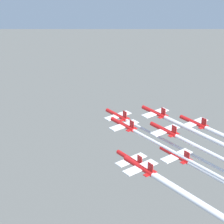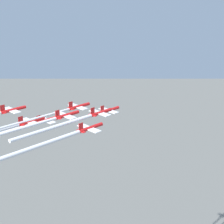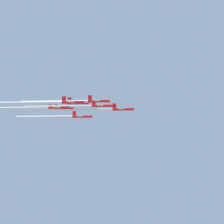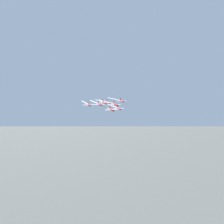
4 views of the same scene
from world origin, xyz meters
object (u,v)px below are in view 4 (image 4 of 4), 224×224
Objects in this scene: jet_6 at (122,101)px; jet_7 at (108,103)px; jet_5 at (89,105)px; jet_4 at (104,103)px; jet_2 at (100,104)px; jet_3 at (119,109)px; jet_1 at (115,105)px; jet_0 at (111,110)px.

jet_6 is 1.00× the size of jet_7.
jet_6 is 13.55m from jet_7.
jet_4 is at bearing 180.00° from jet_5.
jet_2 is 1.00× the size of jet_4.
jet_7 is at bearing -120.47° from jet_4.
jet_7 reaches higher than jet_3.
jet_5 reaches higher than jet_3.
jet_2 is at bearing 120.47° from jet_5.
jet_5 is 35.62m from jet_6.
jet_2 is 1.00× the size of jet_7.
jet_7 is at bearing -90.00° from jet_1.
jet_4 is at bearing -59.53° from jet_1.
jet_4 is 1.00× the size of jet_5.
jet_2 is 1.00× the size of jet_3.
jet_1 reaches higher than jet_5.
jet_3 is 1.00× the size of jet_5.
jet_1 is 1.00× the size of jet_2.
jet_4 reaches higher than jet_5.
jet_1 is at bearing 120.47° from jet_4.
jet_5 is (8.98, 9.80, -1.36)m from jet_2.
jet_2 is at bearing -59.53° from jet_0.
jet_4 is at bearing 29.54° from jet_6.
jet_0 is 1.00× the size of jet_5.
jet_4 is (12.93, -3.09, 0.13)m from jet_2.
jet_0 is 1.00× the size of jet_2.
jet_3 is at bearing 120.47° from jet_7.
jet_3 is at bearing -120.47° from jet_0.
jet_7 is (25.85, -6.18, -1.16)m from jet_2.
jet_0 is at bearing 59.53° from jet_1.
jet_1 is 13.49m from jet_2.
jet_0 is at bearing 120.47° from jet_2.
jet_1 is 1.00× the size of jet_3.
jet_5 is 23.24m from jet_7.
jet_4 is 1.00× the size of jet_7.
jet_7 is (16.87, -15.98, 0.21)m from jet_5.
jet_0 is at bearing 90.00° from jet_4.
jet_4 is at bearing -90.00° from jet_0.
jet_4 is 23.24m from jet_6.
jet_0 is at bearing 59.53° from jet_3.
jet_2 is at bearing 59.53° from jet_7.
jet_6 reaches higher than jet_1.
jet_6 is (20.82, -28.87, 1.57)m from jet_5.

